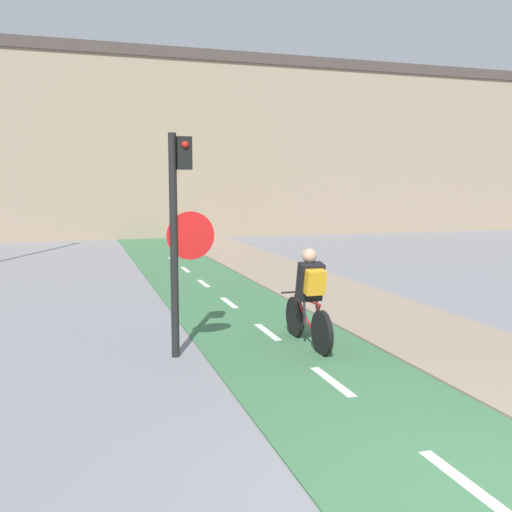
{
  "coord_description": "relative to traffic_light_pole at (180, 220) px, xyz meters",
  "views": [
    {
      "loc": [
        -2.87,
        -3.13,
        2.36
      ],
      "look_at": [
        0.0,
        6.13,
        1.2
      ],
      "focal_mm": 40.0,
      "sensor_mm": 36.0,
      "label": 1
    }
  ],
  "objects": [
    {
      "name": "building_row_background",
      "position": [
        1.56,
        21.42,
        2.46
      ],
      "size": [
        60.0,
        5.2,
        8.74
      ],
      "color": "gray",
      "rests_on": "ground_plane"
    },
    {
      "name": "cyclist_near",
      "position": [
        1.9,
        -0.08,
        -1.21
      ],
      "size": [
        0.46,
        1.7,
        1.48
      ],
      "color": "black",
      "rests_on": "ground_plane"
    },
    {
      "name": "traffic_light_pole",
      "position": [
        0.0,
        0.0,
        0.0
      ],
      "size": [
        0.67,
        0.25,
        3.1
      ],
      "color": "black",
      "rests_on": "ground_plane"
    }
  ]
}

